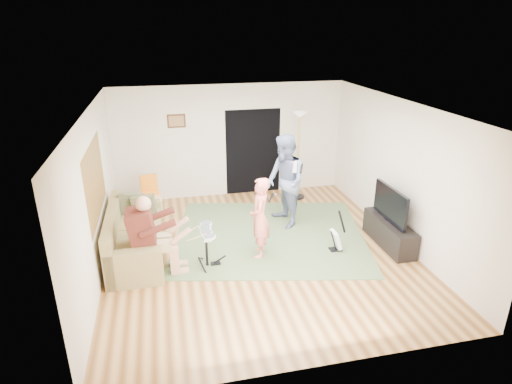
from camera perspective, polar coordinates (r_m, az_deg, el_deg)
floor at (r=8.10m, az=0.34°, el=-7.86°), size 6.00×6.00×0.00m
walls at (r=7.53m, az=0.37°, el=1.12°), size 5.50×6.00×2.70m
ceiling at (r=7.18m, az=0.39°, el=11.28°), size 6.00×6.00×0.00m
window_blinds at (r=7.57m, az=-20.68°, el=1.40°), size 0.00×2.05×2.05m
doorway at (r=10.52m, az=-0.39°, el=5.37°), size 2.10×0.00×2.10m
picture_frame at (r=10.09m, az=-10.57°, el=9.29°), size 0.42×0.03×0.32m
area_rug at (r=8.66m, az=1.80°, el=-5.74°), size 4.33×3.99×0.02m
sofa at (r=8.13m, az=-16.31°, el=-6.31°), size 0.92×2.23×0.90m
drummer at (r=7.41m, az=-13.37°, el=-6.68°), size 0.91×0.51×1.40m
drum_kit at (r=7.54m, az=-6.60°, el=-7.65°), size 0.40×0.71×0.73m
singer at (r=7.64m, az=0.52°, el=-3.47°), size 0.49×0.62×1.50m
microphone at (r=7.53m, az=2.01°, el=-0.78°), size 0.06×0.06×0.24m
guitarist at (r=8.75m, az=3.87°, el=1.38°), size 0.86×1.03×1.94m
guitar_held at (r=8.70m, az=5.20°, el=3.63°), size 0.34×0.60×0.26m
guitar_spare at (r=8.15m, az=10.67°, el=-6.22°), size 0.29×0.26×0.82m
torchiere_lamp at (r=10.11m, az=5.72°, el=6.90°), size 0.38×0.38×2.10m
dining_chair at (r=9.68m, az=-13.68°, el=-1.28°), size 0.46×0.48×0.91m
tv_cabinet at (r=8.60m, az=17.34°, el=-5.21°), size 0.40×1.40×0.50m
television at (r=8.33m, az=17.49°, el=-1.56°), size 0.06×1.11×0.64m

